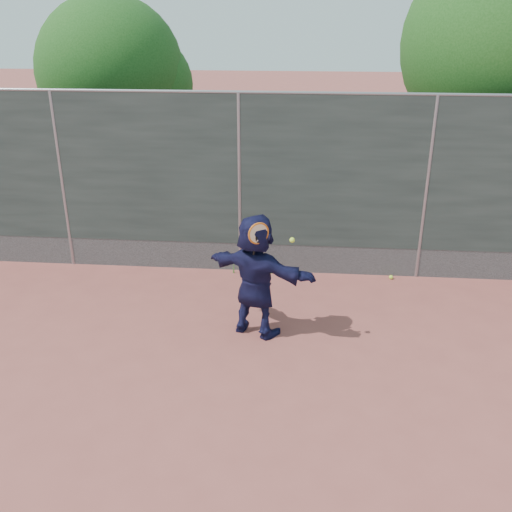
{
  "coord_description": "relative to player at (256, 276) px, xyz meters",
  "views": [
    {
      "loc": [
        1.07,
        -5.47,
        4.13
      ],
      "look_at": [
        0.45,
        1.44,
        1.16
      ],
      "focal_mm": 40.0,
      "sensor_mm": 36.0,
      "label": 1
    }
  ],
  "objects": [
    {
      "name": "ball_ground",
      "position": [
        2.11,
        1.91,
        -0.83
      ],
      "size": [
        0.07,
        0.07,
        0.07
      ],
      "primitive_type": "sphere",
      "color": "#CFFA37",
      "rests_on": "ground"
    },
    {
      "name": "player",
      "position": [
        0.0,
        0.0,
        0.0
      ],
      "size": [
        1.67,
        1.14,
        1.73
      ],
      "primitive_type": "imported",
      "rotation": [
        0.0,
        0.0,
        2.71
      ],
      "color": "#16173E",
      "rests_on": "ground"
    },
    {
      "name": "ground",
      "position": [
        -0.45,
        -1.44,
        -0.87
      ],
      "size": [
        80.0,
        80.0,
        0.0
      ],
      "primitive_type": "plane",
      "color": "#9E4C42",
      "rests_on": "ground"
    },
    {
      "name": "tree_right",
      "position": [
        4.23,
        4.31,
        2.62
      ],
      "size": [
        3.78,
        3.6,
        5.39
      ],
      "color": "#382314",
      "rests_on": "ground"
    },
    {
      "name": "weed_clump",
      "position": [
        -0.16,
        1.94,
        -0.73
      ],
      "size": [
        0.68,
        0.07,
        0.3
      ],
      "color": "#387226",
      "rests_on": "ground"
    },
    {
      "name": "swing_action",
      "position": [
        0.09,
        -0.2,
        0.66
      ],
      "size": [
        0.59,
        0.17,
        0.51
      ],
      "color": "#D56214",
      "rests_on": "ground"
    },
    {
      "name": "fence",
      "position": [
        -0.45,
        2.06,
        0.72
      ],
      "size": [
        20.0,
        0.06,
        3.03
      ],
      "color": "#38423D",
      "rests_on": "ground"
    },
    {
      "name": "tree_left",
      "position": [
        -3.3,
        5.11,
        2.07
      ],
      "size": [
        3.15,
        3.0,
        4.53
      ],
      "color": "#382314",
      "rests_on": "ground"
    }
  ]
}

